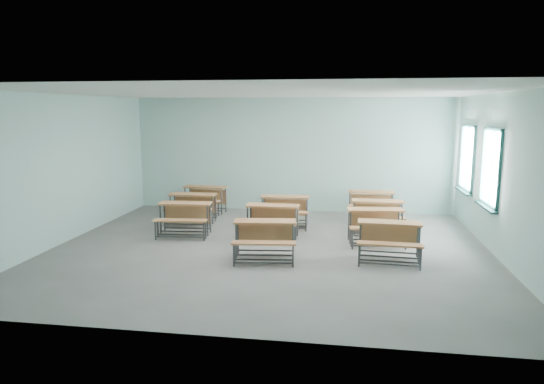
{
  "coord_description": "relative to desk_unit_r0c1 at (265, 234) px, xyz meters",
  "views": [
    {
      "loc": [
        1.54,
        -9.62,
        2.86
      ],
      "look_at": [
        -0.13,
        1.2,
        1.0
      ],
      "focal_mm": 32.0,
      "sensor_mm": 36.0,
      "label": 1
    }
  ],
  "objects": [
    {
      "name": "room",
      "position": [
        0.06,
        0.74,
        1.1
      ],
      "size": [
        9.04,
        8.04,
        3.24
      ],
      "color": "slate",
      "rests_on": "ground"
    },
    {
      "name": "desk_unit_r0c1",
      "position": [
        0.0,
        0.0,
        0.0
      ],
      "size": [
        1.28,
        0.93,
        0.75
      ],
      "rotation": [
        0.0,
        0.0,
        0.11
      ],
      "color": "#A4673B",
      "rests_on": "ground"
    },
    {
      "name": "desk_unit_r0c2",
      "position": [
        2.36,
        0.26,
        0.0
      ],
      "size": [
        1.23,
        0.86,
        0.75
      ],
      "rotation": [
        0.0,
        0.0,
        -0.05
      ],
      "color": "#A4673B",
      "rests_on": "ground"
    },
    {
      "name": "desk_unit_r1c0",
      "position": [
        -2.14,
        1.54,
        0.0
      ],
      "size": [
        1.26,
        0.9,
        0.75
      ],
      "rotation": [
        0.0,
        0.0,
        0.08
      ],
      "color": "#A4673B",
      "rests_on": "ground"
    },
    {
      "name": "desk_unit_r1c1",
      "position": [
        -0.11,
        1.58,
        0.0
      ],
      "size": [
        1.21,
        0.83,
        0.75
      ],
      "rotation": [
        0.0,
        0.0,
        -0.03
      ],
      "color": "#A4673B",
      "rests_on": "ground"
    },
    {
      "name": "desk_unit_r1c2",
      "position": [
        2.18,
        1.47,
        0.0
      ],
      "size": [
        1.27,
        0.93,
        0.75
      ],
      "rotation": [
        0.0,
        0.0,
        0.11
      ],
      "color": "#A4673B",
      "rests_on": "ground"
    },
    {
      "name": "desk_unit_r2c0",
      "position": [
        -2.35,
        2.73,
        0.0
      ],
      "size": [
        1.2,
        0.81,
        0.75
      ],
      "rotation": [
        0.0,
        0.0,
        0.01
      ],
      "color": "#A4673B",
      "rests_on": "ground"
    },
    {
      "name": "desk_unit_r2c1",
      "position": [
        0.04,
        2.74,
        0.0
      ],
      "size": [
        1.23,
        0.85,
        0.75
      ],
      "rotation": [
        0.0,
        0.0,
        0.04
      ],
      "color": "#A4673B",
      "rests_on": "ground"
    },
    {
      "name": "desk_unit_r2c2",
      "position": [
        2.27,
        2.5,
        0.0
      ],
      "size": [
        1.21,
        0.82,
        0.75
      ],
      "rotation": [
        0.0,
        0.0,
        0.02
      ],
      "color": "#A4673B",
      "rests_on": "ground"
    },
    {
      "name": "desk_unit_r3c0",
      "position": [
        -2.4,
        3.96,
        0.0
      ],
      "size": [
        1.28,
        0.94,
        0.75
      ],
      "rotation": [
        0.0,
        0.0,
        -0.12
      ],
      "color": "#A4673B",
      "rests_on": "ground"
    },
    {
      "name": "desk_unit_r3c2",
      "position": [
        2.19,
        3.83,
        0.0
      ],
      "size": [
        1.2,
        0.81,
        0.75
      ],
      "rotation": [
        0.0,
        0.0,
        0.01
      ],
      "color": "#A4673B",
      "rests_on": "ground"
    }
  ]
}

